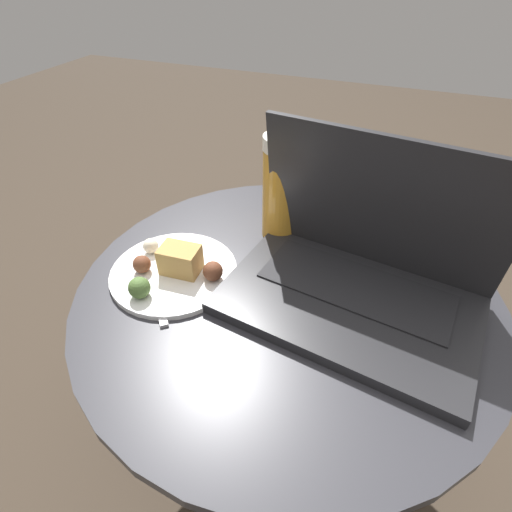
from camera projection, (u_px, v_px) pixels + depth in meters
ground_plane at (277, 438)px, 0.95m from camera, size 6.00×6.00×0.00m
table at (283, 347)px, 0.73m from camera, size 0.67×0.67×0.50m
laptop at (358, 271)px, 0.59m from camera, size 0.40×0.28×0.24m
beer_glass at (282, 189)px, 0.69m from camera, size 0.07×0.07×0.19m
snack_plate at (173, 269)px, 0.65m from camera, size 0.21×0.21×0.05m
fork at (154, 277)px, 0.65m from camera, size 0.14×0.16×0.00m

